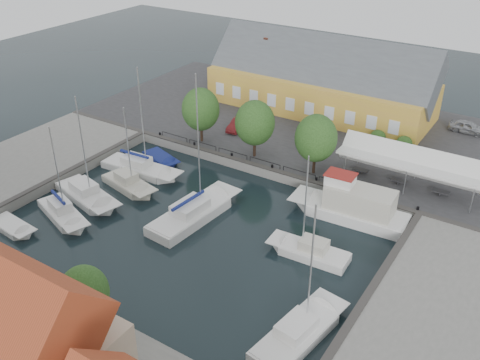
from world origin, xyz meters
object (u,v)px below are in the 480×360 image
Objects in this scene: trawler at (353,209)px; west_boat_a at (140,169)px; tent_canopy at (413,162)px; car_silver at (468,127)px; east_boat_b at (310,253)px; west_boat_c at (87,196)px; car_red at (238,124)px; west_boat_b at (129,186)px; east_boat_c at (299,334)px; launch_sw at (13,228)px; warehouse at (317,82)px; west_boat_d at (63,215)px; launch_nw at (161,159)px; center_sailboat at (194,214)px.

trawler is 22.63m from west_boat_a.
car_silver is at bearing 83.34° from tent_canopy.
tent_canopy is at bearing 74.90° from east_boat_b.
trawler is 25.27m from west_boat_c.
west_boat_a reaches higher than car_red.
west_boat_b reaches higher than tent_canopy.
east_boat_b is at bearing 170.70° from car_silver.
car_red is 32.49m from east_boat_c.
launch_sw is (-29.48, -40.77, -1.64)m from car_silver.
west_boat_c is (-25.50, 5.04, 0.00)m from east_boat_c.
car_silver is 30.64m from east_boat_b.
warehouse reaches higher than car_silver.
west_boat_a is (-21.57, 3.46, 0.01)m from east_boat_b.
east_boat_b is at bearing -105.10° from tent_canopy.
car_red is 20.40m from west_boat_c.
west_boat_d is at bearing -89.92° from west_boat_a.
east_boat_c reaches higher than west_boat_d.
west_boat_a is (-27.21, -26.63, -1.46)m from car_silver.
warehouse is 2.04× the size of tent_canopy.
tent_canopy is 27.77m from west_boat_b.
west_boat_c is 1.14× the size of west_boat_d.
tent_canopy is 2.64× the size of launch_nw.
east_boat_c is at bearing -11.19° from west_boat_c.
center_sailboat is at bearing -147.54° from trawler.
east_boat_b is 9.12m from east_boat_c.
launch_sw is (-23.84, -10.68, -0.17)m from east_boat_b.
tent_canopy is at bearing -39.86° from warehouse.
west_boat_d is (-22.29, -14.13, -0.74)m from trawler.
car_silver is (1.89, 16.20, -1.95)m from tent_canopy.
trawler is 22.07m from west_boat_b.
west_boat_b is 1.77× the size of launch_nw.
west_boat_a is 1.22× the size of west_boat_d.
center_sailboat is 2.63× the size of launch_nw.
east_boat_b reaches higher than car_red.
center_sailboat is at bearing 39.20° from launch_sw.
east_boat_c reaches higher than launch_nw.
warehouse reaches higher than launch_nw.
east_boat_c is at bearing -68.63° from east_boat_b.
west_boat_c is (-27.82, -33.53, -1.47)m from car_silver.
east_boat_b is 0.97× the size of west_boat_d.
launch_nw is at bearing -178.78° from trawler.
west_boat_c reaches higher than car_silver.
car_red reaches higher than launch_sw.
west_boat_a is (-22.31, -3.72, -0.75)m from trawler.
warehouse is 32.82m from west_boat_c.
east_boat_c is 25.99m from west_boat_c.
launch_nw is (-10.01, 7.28, -0.27)m from center_sailboat.
launch_sw is (-2.29, -3.73, -0.18)m from west_boat_d.
warehouse is 2.65× the size of east_boat_c.
warehouse is 36.02m from west_boat_d.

